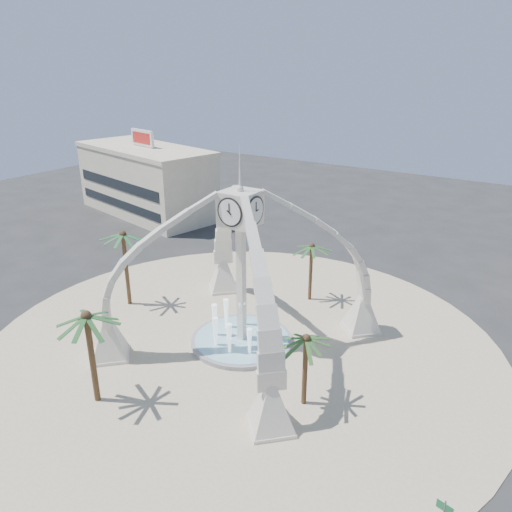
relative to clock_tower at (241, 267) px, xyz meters
The scene contains 10 objects.
ground 6.49m from the clock_tower, 90.00° to the left, with size 140.00×140.00×0.00m, color #282828.
plaza 6.46m from the clock_tower, 90.00° to the left, with size 40.00×40.00×0.06m, color beige.
clock_tower is the anchor object (origin of this frame).
fountain 6.20m from the clock_tower, 90.00° to the left, with size 8.00×8.00×3.62m.
building_nw 38.87m from the clock_tower, 145.49° to the left, with size 23.75×13.73×11.90m.
palm_east 8.74m from the clock_tower, 27.20° to the right, with size 4.40×4.40×5.54m.
palm_west 12.42m from the clock_tower, behind, with size 5.07×5.07×7.52m.
palm_north 9.86m from the clock_tower, 84.75° to the left, with size 4.12×4.12×6.00m.
palm_south 11.73m from the clock_tower, 109.06° to the right, with size 4.96×4.96×7.05m.
street_sign 20.43m from the clock_tower, 27.42° to the right, with size 0.84×0.23×2.34m.
Camera 1 is at (19.74, -27.91, 20.86)m, focal length 35.00 mm.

